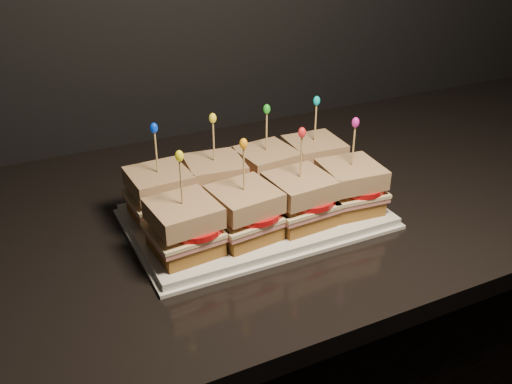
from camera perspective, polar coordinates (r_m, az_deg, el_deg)
name	(u,v)px	position (r m, az deg, el deg)	size (l,w,h in m)	color
granite_slab	(217,217)	(1.01, -3.91, -2.54)	(2.37, 0.73, 0.03)	black
platter	(256,216)	(0.96, 0.00, -2.42)	(0.41, 0.25, 0.02)	white
platter_rim	(256,219)	(0.97, 0.00, -2.73)	(0.42, 0.27, 0.01)	white
sandwich_0_bread_bot	(161,208)	(0.95, -9.46, -1.63)	(0.09, 0.09, 0.03)	brown
sandwich_0_ham	(160,200)	(0.95, -9.54, -0.75)	(0.10, 0.10, 0.01)	#C26E67
sandwich_0_cheese	(160,196)	(0.94, -9.57, -0.38)	(0.10, 0.10, 0.01)	beige
sandwich_0_tomato	(168,192)	(0.94, -8.80, 0.02)	(0.09, 0.09, 0.01)	red
sandwich_0_bread_top	(159,181)	(0.93, -9.70, 1.13)	(0.09, 0.09, 0.03)	brown
sandwich_0_pick	(156,155)	(0.91, -9.93, 3.70)	(0.00, 0.00, 0.09)	tan
sandwich_0_frill	(154,128)	(0.89, -10.16, 6.33)	(0.01, 0.01, 0.02)	#0632E3
sandwich_1_bread_bot	(216,196)	(0.98, -4.05, -0.41)	(0.09, 0.09, 0.03)	brown
sandwich_1_ham	(215,188)	(0.97, -4.09, 0.45)	(0.10, 0.10, 0.01)	#C26E67
sandwich_1_cheese	(215,184)	(0.97, -4.10, 0.81)	(0.10, 0.10, 0.01)	beige
sandwich_1_tomato	(223,180)	(0.97, -3.32, 1.21)	(0.09, 0.09, 0.01)	red
sandwich_1_bread_top	(215,169)	(0.96, -4.16, 2.29)	(0.09, 0.09, 0.03)	brown
sandwich_1_pick	(214,144)	(0.94, -4.25, 4.81)	(0.00, 0.00, 0.09)	tan
sandwich_1_frill	(213,118)	(0.92, -4.35, 7.38)	(0.01, 0.01, 0.02)	yellow
sandwich_2_bread_bot	(266,185)	(1.02, 1.01, 0.73)	(0.09, 0.09, 0.03)	brown
sandwich_2_ham	(266,176)	(1.01, 1.02, 1.57)	(0.10, 0.10, 0.01)	#C26E67
sandwich_2_cheese	(266,173)	(1.01, 1.03, 1.92)	(0.10, 0.10, 0.01)	beige
sandwich_2_tomato	(274,169)	(1.00, 1.80, 2.31)	(0.09, 0.09, 0.01)	red
sandwich_2_bread_top	(266,159)	(0.99, 1.04, 3.36)	(0.09, 0.09, 0.03)	brown
sandwich_2_pick	(267,134)	(0.98, 1.06, 5.81)	(0.00, 0.00, 0.09)	tan
sandwich_2_frill	(267,109)	(0.96, 1.09, 8.29)	(0.01, 0.01, 0.02)	green
sandwich_3_bread_bot	(313,174)	(1.06, 5.71, 1.78)	(0.09, 0.09, 0.03)	brown
sandwich_3_ham	(313,166)	(1.05, 5.75, 2.59)	(0.10, 0.10, 0.01)	#C26E67
sandwich_3_cheese	(313,163)	(1.05, 5.77, 2.94)	(0.10, 0.10, 0.01)	beige
sandwich_3_tomato	(321,159)	(1.05, 6.52, 3.30)	(0.09, 0.09, 0.01)	red
sandwich_3_bread_top	(314,149)	(1.04, 5.84, 4.33)	(0.09, 0.09, 0.03)	brown
sandwich_3_pick	(315,125)	(1.02, 5.96, 6.68)	(0.00, 0.00, 0.09)	tan
sandwich_3_frill	(317,101)	(1.01, 6.09, 9.07)	(0.01, 0.01, 0.02)	#05B5BC
sandwich_4_bread_bot	(185,243)	(0.86, -7.08, -5.09)	(0.09, 0.09, 0.03)	brown
sandwich_4_ham	(185,234)	(0.85, -7.15, -4.15)	(0.10, 0.10, 0.01)	#C26E67
sandwich_4_cheese	(184,230)	(0.85, -7.17, -3.75)	(0.10, 0.10, 0.01)	beige
sandwich_4_tomato	(193,225)	(0.84, -6.30, -3.32)	(0.09, 0.09, 0.01)	red
sandwich_4_bread_top	(183,213)	(0.83, -7.29, -2.12)	(0.09, 0.09, 0.03)	brown
sandwich_4_pick	(181,185)	(0.81, -7.48, 0.69)	(0.00, 0.00, 0.09)	tan
sandwich_4_frill	(179,156)	(0.79, -7.68, 3.59)	(0.01, 0.01, 0.02)	yellow
sandwich_5_bread_bot	(244,228)	(0.89, -1.16, -3.62)	(0.09, 0.09, 0.03)	brown
sandwich_5_ham	(244,219)	(0.88, -1.17, -2.70)	(0.10, 0.10, 0.01)	#C26E67
sandwich_5_cheese	(244,215)	(0.88, -1.18, -2.30)	(0.10, 0.10, 0.01)	beige
sandwich_5_tomato	(253,211)	(0.87, -0.30, -1.88)	(0.09, 0.09, 0.01)	red
sandwich_5_bread_top	(244,199)	(0.86, -1.20, -0.71)	(0.09, 0.09, 0.03)	brown
sandwich_5_pick	(244,172)	(0.84, -1.23, 2.03)	(0.00, 0.00, 0.09)	tan
sandwich_5_frill	(244,144)	(0.82, -1.26, 4.85)	(0.01, 0.01, 0.02)	orange
sandwich_6_bread_bot	(299,214)	(0.93, 4.29, -2.23)	(0.09, 0.09, 0.03)	brown
sandwich_6_ham	(299,205)	(0.92, 4.33, -1.33)	(0.10, 0.10, 0.01)	#C26E67
sandwich_6_cheese	(299,201)	(0.92, 4.35, -0.95)	(0.10, 0.10, 0.01)	beige
sandwich_6_tomato	(308,197)	(0.91, 5.20, -0.54)	(0.09, 0.09, 0.01)	red
sandwich_6_bread_top	(300,186)	(0.90, 4.41, 0.59)	(0.09, 0.09, 0.03)	brown
sandwich_6_pick	(301,160)	(0.88, 4.51, 3.23)	(0.00, 0.00, 0.09)	tan
sandwich_6_frill	(302,133)	(0.87, 4.62, 5.94)	(0.01, 0.01, 0.02)	red
sandwich_7_bread_bot	(349,201)	(0.97, 9.26, -0.94)	(0.09, 0.09, 0.03)	brown
sandwich_7_ham	(349,193)	(0.97, 9.33, -0.08)	(0.10, 0.10, 0.01)	#C26E67
sandwich_7_cheese	(350,189)	(0.96, 9.36, 0.29)	(0.10, 0.10, 0.01)	beige
sandwich_7_tomato	(358,185)	(0.96, 10.18, 0.68)	(0.09, 0.09, 0.01)	red
sandwich_7_bread_top	(351,174)	(0.95, 9.49, 1.77)	(0.09, 0.09, 0.03)	brown
sandwich_7_pick	(353,149)	(0.93, 9.71, 4.29)	(0.00, 0.00, 0.09)	tan
sandwich_7_frill	(356,122)	(0.92, 9.93, 6.87)	(0.01, 0.01, 0.02)	#D01F9F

